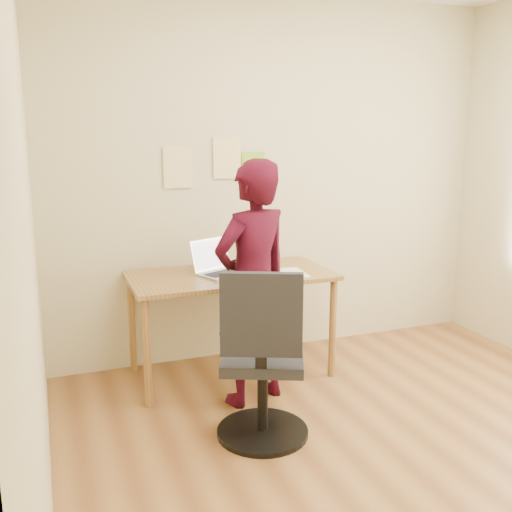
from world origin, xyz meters
name	(u,v)px	position (x,y,z in m)	size (l,w,h in m)	color
room	(418,207)	(0.00, 0.00, 1.35)	(3.58, 3.58, 2.78)	brown
desk	(231,286)	(-0.50, 1.38, 0.65)	(1.40, 0.70, 0.74)	olive
laptop	(219,266)	(-0.57, 1.41, 0.79)	(0.41, 0.39, 0.23)	#B7B6BE
paper_sheet	(290,273)	(-0.11, 1.25, 0.74)	(0.21, 0.30, 0.00)	white
phone	(259,278)	(-0.37, 1.17, 0.74)	(0.07, 0.12, 0.01)	black
wall_note_left	(178,167)	(-0.77, 1.74, 1.46)	(0.21, 0.00, 0.30)	#FAD995
wall_note_mid	(227,158)	(-0.40, 1.74, 1.52)	(0.21, 0.00, 0.30)	#FAD995
wall_note_right	(253,168)	(-0.20, 1.74, 1.44)	(0.18, 0.00, 0.24)	#7FC32C
office_chair	(262,368)	(-0.63, 0.45, 0.43)	(0.59, 0.59, 1.01)	black
person	(253,284)	(-0.50, 0.94, 0.77)	(0.57, 0.37, 1.55)	#330713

